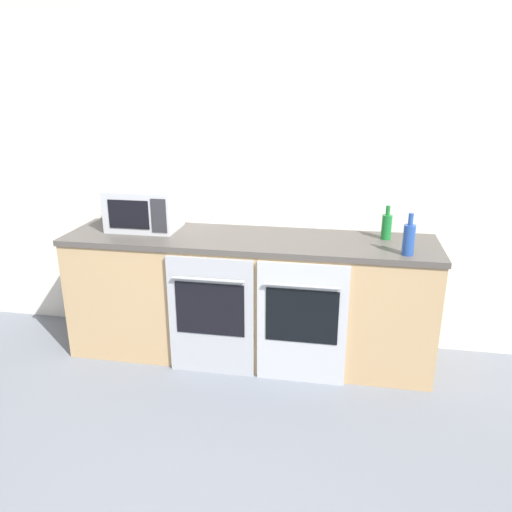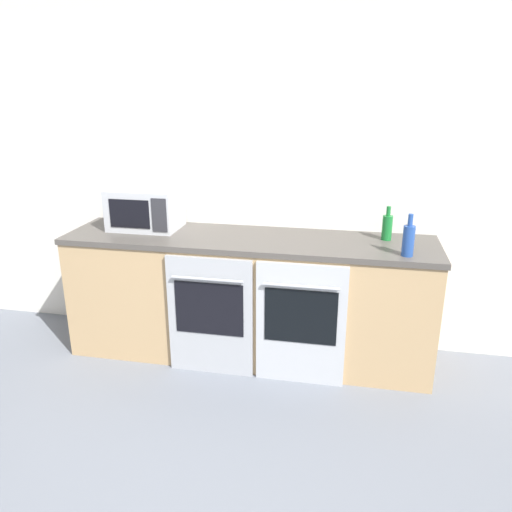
# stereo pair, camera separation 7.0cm
# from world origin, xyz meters

# --- Properties ---
(wall_back) EXTENTS (10.00, 0.06, 2.60)m
(wall_back) POSITION_xyz_m (0.00, 2.01, 1.30)
(wall_back) COLOR silver
(wall_back) RESTS_ON ground_plane
(counter_back) EXTENTS (2.68, 0.66, 0.94)m
(counter_back) POSITION_xyz_m (0.00, 1.66, 0.47)
(counter_back) COLOR tan
(counter_back) RESTS_ON ground_plane
(oven_left) EXTENTS (0.61, 0.06, 0.88)m
(oven_left) POSITION_xyz_m (-0.20, 1.33, 0.45)
(oven_left) COLOR #A8AAAF
(oven_left) RESTS_ON ground_plane
(oven_right) EXTENTS (0.61, 0.06, 0.88)m
(oven_right) POSITION_xyz_m (0.43, 1.33, 0.45)
(oven_right) COLOR #B7BABF
(oven_right) RESTS_ON ground_plane
(microwave) EXTENTS (0.51, 0.37, 0.31)m
(microwave) POSITION_xyz_m (-0.82, 1.75, 1.09)
(microwave) COLOR #B7BABF
(microwave) RESTS_ON counter_back
(bottle_green) EXTENTS (0.07, 0.07, 0.24)m
(bottle_green) POSITION_xyz_m (0.97, 1.79, 1.03)
(bottle_green) COLOR #19722D
(bottle_green) RESTS_ON counter_back
(bottle_blue) EXTENTS (0.08, 0.08, 0.28)m
(bottle_blue) POSITION_xyz_m (1.09, 1.45, 1.04)
(bottle_blue) COLOR #234793
(bottle_blue) RESTS_ON counter_back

